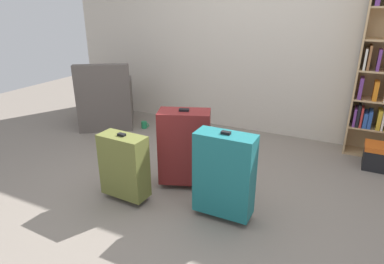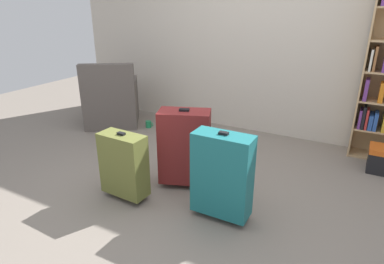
% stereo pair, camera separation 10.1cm
% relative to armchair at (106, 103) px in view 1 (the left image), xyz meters
% --- Properties ---
extents(ground_plane, '(9.87, 9.87, 0.00)m').
position_rel_armchair_xyz_m(ground_plane, '(1.93, -1.19, -0.32)').
color(ground_plane, slate).
extents(back_wall, '(5.64, 0.10, 2.60)m').
position_rel_armchair_xyz_m(back_wall, '(1.93, 0.75, 0.98)').
color(back_wall, beige).
rests_on(back_wall, ground).
extents(armchair, '(0.97, 0.97, 0.90)m').
position_rel_armchair_xyz_m(armchair, '(0.00, 0.00, 0.00)').
color(armchair, '#59514C').
rests_on(armchair, ground).
extents(mug, '(0.12, 0.08, 0.10)m').
position_rel_armchair_xyz_m(mug, '(0.54, 0.11, -0.27)').
color(mug, '#1E7F4C').
rests_on(mug, ground).
extents(storage_box, '(0.37, 0.27, 0.26)m').
position_rel_armchair_xyz_m(storage_box, '(3.45, 0.19, -0.18)').
color(storage_box, black).
rests_on(storage_box, ground).
extents(suitcase_dark_red, '(0.52, 0.39, 0.76)m').
position_rel_armchair_xyz_m(suitcase_dark_red, '(1.75, -1.00, 0.08)').
color(suitcase_dark_red, maroon).
rests_on(suitcase_dark_red, ground).
extents(suitcase_teal, '(0.46, 0.20, 0.74)m').
position_rel_armchair_xyz_m(suitcase_teal, '(2.26, -1.31, 0.07)').
color(suitcase_teal, '#19666B').
rests_on(suitcase_teal, ground).
extents(suitcase_olive, '(0.42, 0.21, 0.62)m').
position_rel_armchair_xyz_m(suitcase_olive, '(1.40, -1.45, 0.01)').
color(suitcase_olive, brown).
rests_on(suitcase_olive, ground).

